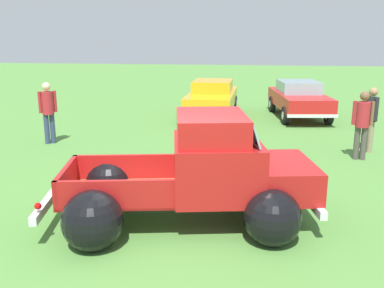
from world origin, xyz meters
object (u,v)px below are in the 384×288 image
Objects in this scene: show_car_0 at (212,97)px; vintage_pickup_truck at (201,180)px; show_car_1 at (299,98)px; spectator_1 at (362,121)px; spectator_0 at (371,115)px; spectator_2 at (48,109)px.

vintage_pickup_truck is at bearing 5.46° from show_car_0.
show_car_0 is at bearing -93.97° from show_car_1.
vintage_pickup_truck reaches higher than spectator_1.
spectator_1 is (-0.43, -0.83, -0.01)m from spectator_0.
vintage_pickup_truck is 2.69× the size of spectator_0.
show_car_0 and show_car_1 have the same top height.
spectator_2 reaches higher than show_car_1.
spectator_2 is (-5.17, 4.93, 0.31)m from vintage_pickup_truck.
spectator_0 reaches higher than show_car_0.
vintage_pickup_truck reaches higher than show_car_0.
spectator_0 is at bearing 8.30° from show_car_1.
spectator_0 is 9.31m from spectator_2.
spectator_0 is at bearing 41.26° from vintage_pickup_truck.
show_car_1 is at bearing -92.33° from spectator_2.
show_car_1 is at bearing 95.22° from show_car_0.
show_car_1 is 2.41× the size of spectator_0.
spectator_1 is (4.40, -5.61, 0.26)m from show_car_0.
spectator_2 is (-9.30, -0.29, 0.02)m from spectator_0.
show_car_1 is (2.71, 10.21, 0.02)m from vintage_pickup_truck.
spectator_2 reaches higher than spectator_0.
spectator_2 is (-8.87, 0.55, 0.03)m from spectator_1.
spectator_1 is at bearing 39.61° from show_car_0.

